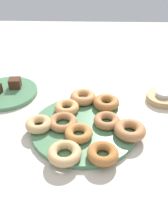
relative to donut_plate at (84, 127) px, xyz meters
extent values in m
plane|color=beige|center=(0.00, 0.00, -0.01)|extent=(2.40, 2.40, 0.00)
cylinder|color=#4C7F56|center=(0.00, 0.00, 0.00)|extent=(0.33, 0.33, 0.02)
torus|color=#B27547|center=(-0.06, 0.00, 0.02)|extent=(0.12, 0.12, 0.02)
torus|color=#BC7A3D|center=(-0.01, -0.05, 0.02)|extent=(0.10, 0.10, 0.02)
torus|color=#AD6B33|center=(0.05, -0.13, 0.02)|extent=(0.11, 0.11, 0.03)
torus|color=tan|center=(-0.05, -0.13, 0.02)|extent=(0.11, 0.11, 0.03)
torus|color=#AD6B33|center=(0.07, 0.11, 0.02)|extent=(0.11, 0.11, 0.03)
torus|color=tan|center=(-0.06, 0.08, 0.02)|extent=(0.08, 0.08, 0.03)
torus|color=#C6844C|center=(-0.01, 0.14, 0.02)|extent=(0.12, 0.12, 0.03)
torus|color=#B27547|center=(0.07, 0.01, 0.02)|extent=(0.11, 0.11, 0.02)
torus|color=#B27547|center=(0.14, -0.03, 0.02)|extent=(0.13, 0.13, 0.03)
torus|color=tan|center=(-0.14, -0.01, 0.02)|extent=(0.08, 0.08, 0.03)
cylinder|color=#4C7F56|center=(-0.30, 0.20, 0.00)|extent=(0.23, 0.23, 0.01)
cube|color=#472819|center=(-0.27, 0.23, 0.03)|extent=(0.05, 0.05, 0.04)
cylinder|color=tan|center=(0.28, 0.17, 0.00)|extent=(0.11, 0.11, 0.02)
cylinder|color=silver|center=(0.28, 0.17, 0.02)|extent=(0.05, 0.05, 0.01)
camera|label=1|loc=(0.02, -0.57, 0.47)|focal=38.07mm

